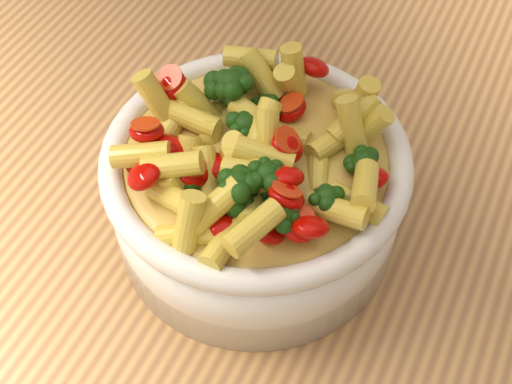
% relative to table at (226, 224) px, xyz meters
% --- Properties ---
extents(table, '(1.20, 0.80, 0.90)m').
position_rel_table_xyz_m(table, '(0.00, 0.00, 0.00)').
color(table, tan).
rests_on(table, ground).
extents(serving_bowl, '(0.24, 0.24, 0.10)m').
position_rel_table_xyz_m(serving_bowl, '(0.06, -0.06, 0.15)').
color(serving_bowl, white).
rests_on(serving_bowl, table).
extents(pasta_salad, '(0.19, 0.19, 0.04)m').
position_rel_table_xyz_m(pasta_salad, '(0.06, -0.06, 0.22)').
color(pasta_salad, '#E9C449').
rests_on(pasta_salad, serving_bowl).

